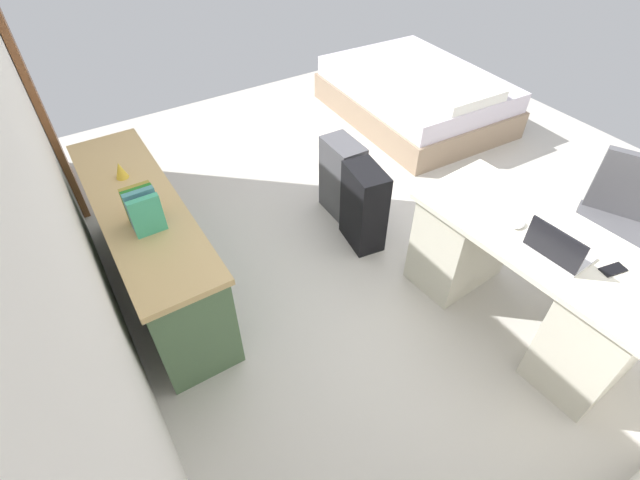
% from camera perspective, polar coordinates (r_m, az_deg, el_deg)
% --- Properties ---
extents(ground_plane, '(5.66, 5.66, 0.00)m').
position_cam_1_polar(ground_plane, '(3.87, 8.08, 2.71)').
color(ground_plane, beige).
extents(wall_back, '(4.66, 0.10, 2.58)m').
position_cam_1_polar(wall_back, '(2.49, -31.61, 7.71)').
color(wall_back, silver).
rests_on(wall_back, ground_plane).
extents(door_wooden, '(0.88, 0.05, 2.04)m').
position_cam_1_polar(door_wooden, '(4.22, -32.51, 16.42)').
color(door_wooden, brown).
rests_on(door_wooden, ground_plane).
extents(desk, '(1.48, 0.75, 0.74)m').
position_cam_1_polar(desk, '(3.09, 24.02, -4.32)').
color(desk, silver).
rests_on(desk, ground_plane).
extents(office_chair, '(0.62, 0.62, 0.94)m').
position_cam_1_polar(office_chair, '(3.62, 32.24, 0.68)').
color(office_chair, black).
rests_on(office_chair, ground_plane).
extents(credenza, '(1.80, 0.48, 0.75)m').
position_cam_1_polar(credenza, '(3.24, -20.14, -0.70)').
color(credenza, '#4C6B47').
rests_on(credenza, ground_plane).
extents(bed, '(1.96, 1.48, 0.58)m').
position_cam_1_polar(bed, '(5.28, 11.72, 17.12)').
color(bed, gray).
rests_on(bed, ground_plane).
extents(suitcase_black, '(0.39, 0.27, 0.66)m').
position_cam_1_polar(suitcase_black, '(3.44, 5.45, 4.07)').
color(suitcase_black, black).
rests_on(suitcase_black, ground_plane).
extents(suitcase_spare_grey, '(0.37, 0.23, 0.65)m').
position_cam_1_polar(suitcase_spare_grey, '(3.73, 2.74, 7.66)').
color(suitcase_spare_grey, '#4C4C51').
rests_on(suitcase_spare_grey, ground_plane).
extents(laptop, '(0.32, 0.24, 0.21)m').
position_cam_1_polar(laptop, '(2.73, 27.36, -0.95)').
color(laptop, '#B7B7BC').
rests_on(laptop, desk).
extents(computer_mouse, '(0.07, 0.10, 0.03)m').
position_cam_1_polar(computer_mouse, '(2.86, 23.42, 1.79)').
color(computer_mouse, white).
rests_on(computer_mouse, desk).
extents(cell_phone_near_laptop, '(0.09, 0.15, 0.01)m').
position_cam_1_polar(cell_phone_near_laptop, '(2.82, 32.58, -3.10)').
color(cell_phone_near_laptop, black).
rests_on(cell_phone_near_laptop, desk).
extents(book_row, '(0.20, 0.17, 0.24)m').
position_cam_1_polar(book_row, '(2.74, -21.04, 3.56)').
color(book_row, '#41AB80').
rests_on(book_row, credenza).
extents(figurine_small, '(0.08, 0.08, 0.11)m').
position_cam_1_polar(figurine_small, '(3.23, -23.52, 7.94)').
color(figurine_small, gold).
rests_on(figurine_small, credenza).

